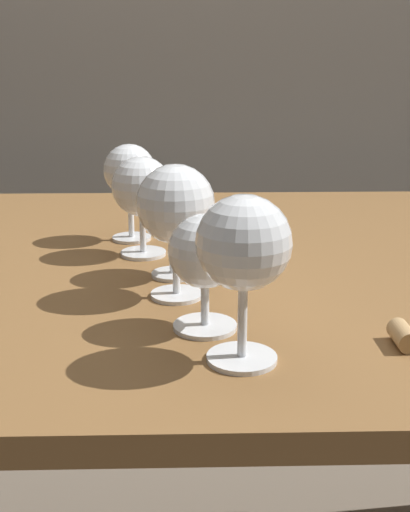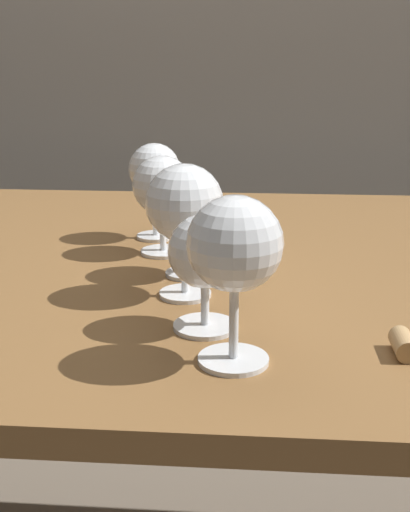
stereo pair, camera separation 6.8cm
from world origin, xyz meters
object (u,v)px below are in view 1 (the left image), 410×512
Objects in this scene: wine_glass_cabernet at (175,206)px; cork at (403,336)px; wine_glass_pinot at (142,188)px; wine_glass_white at (130,172)px; wine_glass_port at (170,214)px; wine_glass_merlot at (244,247)px; wine_glass_amber at (205,255)px.

wine_glass_cabernet is 3.80× the size of cork.
wine_glass_white is (-0.02, 0.08, 0.01)m from wine_glass_pinot.
wine_glass_cabernet is at bearing -83.65° from wine_glass_port.
wine_glass_cabernet is at bearing 110.26° from wine_glass_merlot.
wine_glass_port is (-0.01, 0.08, -0.03)m from wine_glass_cabernet.
cork is (0.30, -0.40, -0.10)m from wine_glass_white.
wine_glass_merlot is 1.26× the size of wine_glass_port.
wine_glass_port is 3.04× the size of cork.
wine_glass_white is at bearing 110.03° from wine_glass_port.
wine_glass_port is (-0.07, 0.25, -0.03)m from wine_glass_merlot.
wine_glass_port is at bearing 102.97° from wine_glass_amber.
wine_glass_pinot is 0.96× the size of wine_glass_white.
wine_glass_port is 0.19m from wine_glass_white.
wine_glass_pinot is at bearing 130.99° from cork.
wine_glass_amber is 2.95× the size of cork.
wine_glass_port is 0.89× the size of wine_glass_pinot.
wine_glass_pinot is 3.40× the size of cork.
wine_glass_amber is 0.87× the size of wine_glass_pinot.
wine_glass_merlot is 0.26m from wine_glass_port.
wine_glass_amber is 0.83× the size of wine_glass_white.
wine_glass_cabernet is at bearing 147.31° from cork.
wine_glass_white is (-0.14, 0.43, -0.00)m from wine_glass_merlot.
wine_glass_amber is at bearing -71.98° from wine_glass_cabernet.
cork is at bearing -49.01° from wine_glass_pinot.
wine_glass_white is 3.55× the size of cork.
wine_glass_cabernet is 1.25× the size of wine_glass_port.
wine_glass_merlot is 1.00× the size of wine_glass_cabernet.
wine_glass_pinot is (-0.08, 0.27, 0.02)m from wine_glass_amber.
wine_glass_merlot and wine_glass_cabernet have the same top height.
wine_glass_cabernet reaches higher than wine_glass_white.
wine_glass_merlot reaches higher than cork.
cork is (0.16, 0.03, -0.10)m from wine_glass_merlot.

